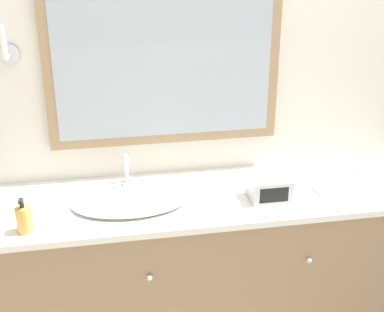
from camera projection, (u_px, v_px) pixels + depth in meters
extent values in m
cube|color=silver|center=(205.00, 96.00, 2.59)|extent=(8.00, 0.06, 2.55)
cube|color=#997A56|center=(164.00, 63.00, 2.44)|extent=(1.09, 0.04, 0.77)
cube|color=#9EA8B2|center=(165.00, 64.00, 2.42)|extent=(1.00, 0.01, 0.68)
cylinder|color=silver|center=(9.00, 54.00, 2.31)|extent=(0.09, 0.01, 0.09)
cylinder|color=silver|center=(7.00, 57.00, 2.27)|extent=(0.02, 0.10, 0.02)
cylinder|color=white|center=(3.00, 43.00, 2.19)|extent=(0.02, 0.02, 0.14)
cube|color=#937556|center=(216.00, 278.00, 2.64)|extent=(1.96, 0.53, 0.87)
cube|color=silver|center=(218.00, 197.00, 2.46)|extent=(2.02, 0.56, 0.03)
sphere|color=silver|center=(150.00, 278.00, 2.24)|extent=(0.02, 0.02, 0.02)
sphere|color=silver|center=(309.00, 260.00, 2.36)|extent=(0.02, 0.02, 0.02)
ellipsoid|color=white|center=(130.00, 201.00, 2.36)|extent=(0.51, 0.31, 0.03)
cylinder|color=silver|center=(127.00, 184.00, 2.52)|extent=(0.06, 0.06, 0.03)
cylinder|color=silver|center=(126.00, 169.00, 2.48)|extent=(0.02, 0.02, 0.13)
cylinder|color=silver|center=(126.00, 159.00, 2.43)|extent=(0.02, 0.07, 0.02)
cylinder|color=white|center=(111.00, 183.00, 2.50)|extent=(0.05, 0.02, 0.02)
cylinder|color=white|center=(143.00, 180.00, 2.52)|extent=(0.06, 0.02, 0.02)
cylinder|color=gold|center=(24.00, 220.00, 2.13)|extent=(0.06, 0.06, 0.11)
cylinder|color=black|center=(22.00, 203.00, 2.10)|extent=(0.02, 0.02, 0.04)
cube|color=black|center=(21.00, 201.00, 2.09)|extent=(0.02, 0.03, 0.01)
cube|color=#BCBCC1|center=(269.00, 188.00, 2.40)|extent=(0.18, 0.14, 0.10)
cube|color=black|center=(274.00, 195.00, 2.34)|extent=(0.13, 0.01, 0.07)
cube|color=white|center=(337.00, 186.00, 2.48)|extent=(0.20, 0.12, 0.05)
cube|color=silver|center=(370.00, 170.00, 2.68)|extent=(0.17, 0.12, 0.01)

